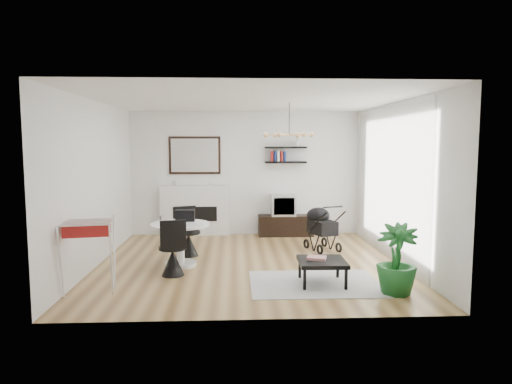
{
  "coord_description": "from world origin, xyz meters",
  "views": [
    {
      "loc": [
        -0.23,
        -7.51,
        1.99
      ],
      "look_at": [
        0.14,
        0.4,
        1.16
      ],
      "focal_mm": 32.0,
      "sensor_mm": 36.0,
      "label": 1
    }
  ],
  "objects_px": {
    "fireplace": "(195,204)",
    "drying_rack": "(89,255)",
    "tv_console": "(286,225)",
    "stroller": "(321,230)",
    "crt_tv": "(283,205)",
    "potted_plant": "(396,259)",
    "dining_table": "(180,238)",
    "coffee_table": "(322,263)"
  },
  "relations": [
    {
      "from": "crt_tv",
      "to": "potted_plant",
      "type": "distance_m",
      "value": 4.12
    },
    {
      "from": "tv_console",
      "to": "dining_table",
      "type": "relative_size",
      "value": 1.24
    },
    {
      "from": "dining_table",
      "to": "potted_plant",
      "type": "xyz_separation_m",
      "value": [
        3.04,
        -1.57,
        0.01
      ]
    },
    {
      "from": "dining_table",
      "to": "drying_rack",
      "type": "height_order",
      "value": "drying_rack"
    },
    {
      "from": "dining_table",
      "to": "coffee_table",
      "type": "height_order",
      "value": "dining_table"
    },
    {
      "from": "crt_tv",
      "to": "potted_plant",
      "type": "bearing_deg",
      "value": -74.64
    },
    {
      "from": "stroller",
      "to": "coffee_table",
      "type": "bearing_deg",
      "value": -120.43
    },
    {
      "from": "coffee_table",
      "to": "potted_plant",
      "type": "bearing_deg",
      "value": -27.56
    },
    {
      "from": "drying_rack",
      "to": "stroller",
      "type": "bearing_deg",
      "value": 23.76
    },
    {
      "from": "stroller",
      "to": "drying_rack",
      "type": "bearing_deg",
      "value": -166.24
    },
    {
      "from": "potted_plant",
      "to": "stroller",
      "type": "bearing_deg",
      "value": 101.08
    },
    {
      "from": "stroller",
      "to": "tv_console",
      "type": "bearing_deg",
      "value": 90.94
    },
    {
      "from": "dining_table",
      "to": "fireplace",
      "type": "bearing_deg",
      "value": 89.32
    },
    {
      "from": "tv_console",
      "to": "dining_table",
      "type": "bearing_deg",
      "value": -129.88
    },
    {
      "from": "crt_tv",
      "to": "stroller",
      "type": "bearing_deg",
      "value": -66.9
    },
    {
      "from": "dining_table",
      "to": "potted_plant",
      "type": "relative_size",
      "value": 1.02
    },
    {
      "from": "dining_table",
      "to": "drying_rack",
      "type": "distance_m",
      "value": 1.72
    },
    {
      "from": "drying_rack",
      "to": "crt_tv",
      "type": "bearing_deg",
      "value": 41.32
    },
    {
      "from": "dining_table",
      "to": "stroller",
      "type": "relative_size",
      "value": 1.08
    },
    {
      "from": "fireplace",
      "to": "crt_tv",
      "type": "relative_size",
      "value": 4.15
    },
    {
      "from": "coffee_table",
      "to": "potted_plant",
      "type": "height_order",
      "value": "potted_plant"
    },
    {
      "from": "potted_plant",
      "to": "drying_rack",
      "type": "bearing_deg",
      "value": 176.98
    },
    {
      "from": "drying_rack",
      "to": "dining_table",
      "type": "bearing_deg",
      "value": 42.19
    },
    {
      "from": "tv_console",
      "to": "crt_tv",
      "type": "relative_size",
      "value": 2.29
    },
    {
      "from": "drying_rack",
      "to": "stroller",
      "type": "relative_size",
      "value": 1.11
    },
    {
      "from": "crt_tv",
      "to": "stroller",
      "type": "xyz_separation_m",
      "value": [
        0.58,
        -1.36,
        -0.29
      ]
    },
    {
      "from": "dining_table",
      "to": "stroller",
      "type": "xyz_separation_m",
      "value": [
        2.53,
        1.04,
        -0.08
      ]
    },
    {
      "from": "fireplace",
      "to": "coffee_table",
      "type": "distance_m",
      "value": 4.22
    },
    {
      "from": "fireplace",
      "to": "tv_console",
      "type": "distance_m",
      "value": 2.03
    },
    {
      "from": "tv_console",
      "to": "potted_plant",
      "type": "relative_size",
      "value": 1.26
    },
    {
      "from": "fireplace",
      "to": "drying_rack",
      "type": "relative_size",
      "value": 2.19
    },
    {
      "from": "crt_tv",
      "to": "drying_rack",
      "type": "xyz_separation_m",
      "value": [
        -3.0,
        -3.75,
        -0.15
      ]
    },
    {
      "from": "fireplace",
      "to": "potted_plant",
      "type": "distance_m",
      "value": 5.1
    },
    {
      "from": "fireplace",
      "to": "potted_plant",
      "type": "height_order",
      "value": "fireplace"
    },
    {
      "from": "stroller",
      "to": "potted_plant",
      "type": "xyz_separation_m",
      "value": [
        0.51,
        -2.61,
        0.09
      ]
    },
    {
      "from": "fireplace",
      "to": "crt_tv",
      "type": "xyz_separation_m",
      "value": [
        1.92,
        -0.14,
        -0.01
      ]
    },
    {
      "from": "tv_console",
      "to": "fireplace",
      "type": "bearing_deg",
      "value": 175.9
    },
    {
      "from": "tv_console",
      "to": "stroller",
      "type": "xyz_separation_m",
      "value": [
        0.52,
        -1.36,
        0.16
      ]
    },
    {
      "from": "dining_table",
      "to": "potted_plant",
      "type": "distance_m",
      "value": 3.42
    },
    {
      "from": "coffee_table",
      "to": "dining_table",
      "type": "bearing_deg",
      "value": 152.73
    },
    {
      "from": "stroller",
      "to": "potted_plant",
      "type": "relative_size",
      "value": 0.94
    },
    {
      "from": "tv_console",
      "to": "coffee_table",
      "type": "distance_m",
      "value": 3.5
    }
  ]
}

